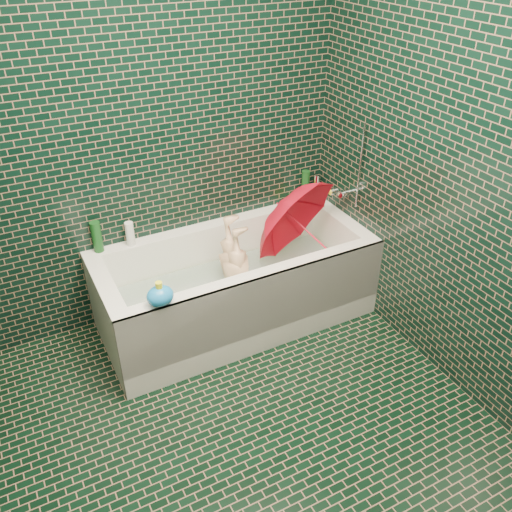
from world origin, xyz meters
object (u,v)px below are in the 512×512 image
child (239,283)px  umbrella (307,231)px  bathtub (237,293)px  bath_toy (160,296)px  rubber_duck (291,200)px

child → umbrella: umbrella is taller
bathtub → umbrella: size_ratio=2.75×
umbrella → bath_toy: umbrella is taller
rubber_duck → bath_toy: bath_toy is taller
bath_toy → bathtub: bearing=17.3°
rubber_duck → bath_toy: 1.33m
child → bath_toy: (-0.59, -0.29, 0.30)m
child → bath_toy: 0.73m
bathtub → bath_toy: bearing=-151.1°
child → bath_toy: bearing=-53.1°
umbrella → rubber_duck: bearing=58.6°
bathtub → child: (0.00, -0.03, 0.10)m
bath_toy → umbrella: bearing=1.5°
bathtub → bath_toy: bath_toy is taller
child → rubber_duck: bearing=132.0°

